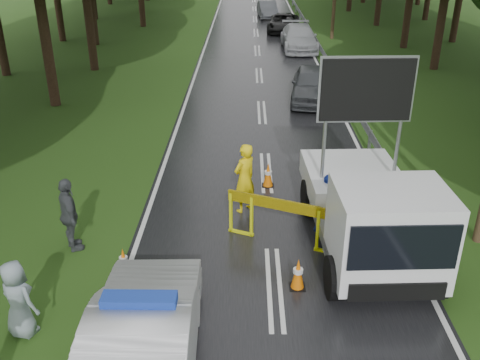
{
  "coord_description": "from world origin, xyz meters",
  "views": [
    {
      "loc": [
        -0.63,
        -9.55,
        7.23
      ],
      "look_at": [
        -0.79,
        2.73,
        1.3
      ],
      "focal_mm": 40.0,
      "sensor_mm": 36.0,
      "label": 1
    }
  ],
  "objects_px": {
    "civilian": "(329,203)",
    "queue_car_third": "(283,23)",
    "work_truck": "(371,211)",
    "queue_car_fourth": "(267,9)",
    "queue_car_first": "(312,84)",
    "queue_car_second": "(299,38)",
    "police_sedan": "(143,342)",
    "officer": "(245,178)",
    "barrier": "(284,211)"
  },
  "relations": [
    {
      "from": "civilian",
      "to": "queue_car_third",
      "type": "bearing_deg",
      "value": 61.51
    },
    {
      "from": "work_truck",
      "to": "queue_car_fourth",
      "type": "height_order",
      "value": "work_truck"
    },
    {
      "from": "queue_car_first",
      "to": "queue_car_fourth",
      "type": "relative_size",
      "value": 1.1
    },
    {
      "from": "queue_car_first",
      "to": "queue_car_fourth",
      "type": "xyz_separation_m",
      "value": [
        -1.22,
        23.25,
        -0.09
      ]
    },
    {
      "from": "civilian",
      "to": "queue_car_second",
      "type": "distance_m",
      "value": 22.0
    },
    {
      "from": "civilian",
      "to": "queue_car_first",
      "type": "relative_size",
      "value": 0.35
    },
    {
      "from": "queue_car_third",
      "to": "queue_car_fourth",
      "type": "xyz_separation_m",
      "value": [
        -0.96,
        6.52,
        0.03
      ]
    },
    {
      "from": "queue_car_third",
      "to": "police_sedan",
      "type": "bearing_deg",
      "value": -90.16
    },
    {
      "from": "police_sedan",
      "to": "officer",
      "type": "relative_size",
      "value": 2.53
    },
    {
      "from": "barrier",
      "to": "queue_car_third",
      "type": "xyz_separation_m",
      "value": [
        1.7,
        28.64,
        -0.29
      ]
    },
    {
      "from": "queue_car_second",
      "to": "officer",
      "type": "bearing_deg",
      "value": -100.03
    },
    {
      "from": "officer",
      "to": "queue_car_fourth",
      "type": "distance_m",
      "value": 33.51
    },
    {
      "from": "police_sedan",
      "to": "barrier",
      "type": "bearing_deg",
      "value": -122.91
    },
    {
      "from": "civilian",
      "to": "queue_car_first",
      "type": "distance_m",
      "value": 11.26
    },
    {
      "from": "work_truck",
      "to": "queue_car_second",
      "type": "xyz_separation_m",
      "value": [
        0.34,
        23.1,
        -0.46
      ]
    },
    {
      "from": "queue_car_fourth",
      "to": "civilian",
      "type": "bearing_deg",
      "value": -94.15
    },
    {
      "from": "queue_car_second",
      "to": "queue_car_fourth",
      "type": "distance_m",
      "value": 12.62
    },
    {
      "from": "police_sedan",
      "to": "queue_car_fourth",
      "type": "xyz_separation_m",
      "value": [
        3.4,
        39.57,
        -0.15
      ]
    },
    {
      "from": "civilian",
      "to": "queue_car_first",
      "type": "bearing_deg",
      "value": 58.6
    },
    {
      "from": "police_sedan",
      "to": "queue_car_second",
      "type": "xyz_separation_m",
      "value": [
        4.96,
        27.04,
        -0.08
      ]
    },
    {
      "from": "queue_car_first",
      "to": "civilian",
      "type": "bearing_deg",
      "value": -87.19
    },
    {
      "from": "police_sedan",
      "to": "officer",
      "type": "height_order",
      "value": "officer"
    },
    {
      "from": "queue_car_fourth",
      "to": "police_sedan",
      "type": "bearing_deg",
      "value": -99.8
    },
    {
      "from": "officer",
      "to": "civilian",
      "type": "relative_size",
      "value": 1.26
    },
    {
      "from": "officer",
      "to": "queue_car_fourth",
      "type": "xyz_separation_m",
      "value": [
        1.72,
        33.47,
        -0.32
      ]
    },
    {
      "from": "police_sedan",
      "to": "civilian",
      "type": "distance_m",
      "value": 6.37
    },
    {
      "from": "officer",
      "to": "civilian",
      "type": "xyz_separation_m",
      "value": [
        2.16,
        -1.02,
        -0.21
      ]
    },
    {
      "from": "civilian",
      "to": "queue_car_fourth",
      "type": "xyz_separation_m",
      "value": [
        -0.44,
        34.49,
        -0.12
      ]
    },
    {
      "from": "queue_car_third",
      "to": "work_truck",
      "type": "bearing_deg",
      "value": -82.13
    },
    {
      "from": "civilian",
      "to": "queue_car_third",
      "type": "height_order",
      "value": "civilian"
    },
    {
      "from": "queue_car_second",
      "to": "queue_car_first",
      "type": "bearing_deg",
      "value": -92.94
    },
    {
      "from": "queue_car_third",
      "to": "queue_car_first",
      "type": "bearing_deg",
      "value": -81.74
    },
    {
      "from": "civilian",
      "to": "work_truck",
      "type": "bearing_deg",
      "value": -82.87
    },
    {
      "from": "queue_car_first",
      "to": "queue_car_third",
      "type": "distance_m",
      "value": 16.73
    },
    {
      "from": "officer",
      "to": "queue_car_third",
      "type": "distance_m",
      "value": 27.08
    },
    {
      "from": "queue_car_second",
      "to": "queue_car_third",
      "type": "xyz_separation_m",
      "value": [
        -0.6,
        6.0,
        -0.1
      ]
    },
    {
      "from": "queue_car_first",
      "to": "queue_car_fourth",
      "type": "distance_m",
      "value": 23.29
    },
    {
      "from": "queue_car_second",
      "to": "queue_car_third",
      "type": "bearing_deg",
      "value": 94.61
    },
    {
      "from": "queue_car_first",
      "to": "officer",
      "type": "bearing_deg",
      "value": -99.29
    },
    {
      "from": "queue_car_second",
      "to": "barrier",
      "type": "bearing_deg",
      "value": -96.95
    },
    {
      "from": "officer",
      "to": "queue_car_second",
      "type": "bearing_deg",
      "value": -143.3
    },
    {
      "from": "work_truck",
      "to": "queue_car_third",
      "type": "xyz_separation_m",
      "value": [
        -0.27,
        29.1,
        -0.56
      ]
    },
    {
      "from": "police_sedan",
      "to": "officer",
      "type": "xyz_separation_m",
      "value": [
        1.68,
        6.1,
        0.17
      ]
    },
    {
      "from": "officer",
      "to": "queue_car_third",
      "type": "height_order",
      "value": "officer"
    },
    {
      "from": "work_truck",
      "to": "queue_car_second",
      "type": "height_order",
      "value": "work_truck"
    },
    {
      "from": "queue_car_fourth",
      "to": "barrier",
      "type": "bearing_deg",
      "value": -96.1
    },
    {
      "from": "queue_car_third",
      "to": "barrier",
      "type": "bearing_deg",
      "value": -86.05
    },
    {
      "from": "barrier",
      "to": "queue_car_first",
      "type": "distance_m",
      "value": 12.07
    },
    {
      "from": "queue_car_third",
      "to": "queue_car_fourth",
      "type": "bearing_deg",
      "value": 105.69
    },
    {
      "from": "work_truck",
      "to": "police_sedan",
      "type": "bearing_deg",
      "value": -142.21
    }
  ]
}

